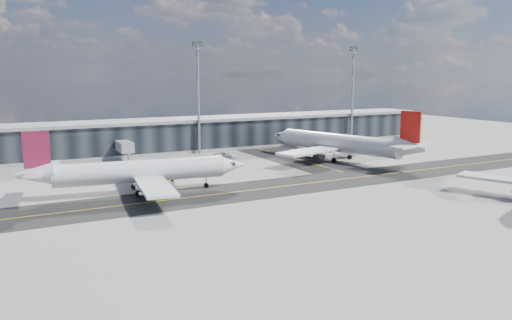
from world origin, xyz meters
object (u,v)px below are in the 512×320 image
at_px(airliner_redtail, 341,143).
at_px(baggage_tug, 167,178).
at_px(service_van, 226,155).
at_px(airliner_af, 138,172).

bearing_deg(airliner_redtail, baggage_tug, 168.34).
xyz_separation_m(airliner_redtail, service_van, (-23.01, 15.98, -3.46)).
bearing_deg(service_van, airliner_af, -176.61).
distance_m(airliner_redtail, baggage_tug, 45.11).
bearing_deg(airliner_redtail, airliner_af, 173.71).
xyz_separation_m(airliner_af, airliner_redtail, (51.71, 10.34, 0.44)).
bearing_deg(baggage_tug, airliner_redtail, 77.60).
relative_size(airliner_redtail, baggage_tug, 13.04).
height_order(airliner_af, airliner_redtail, airliner_redtail).
relative_size(airliner_af, airliner_redtail, 0.92).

